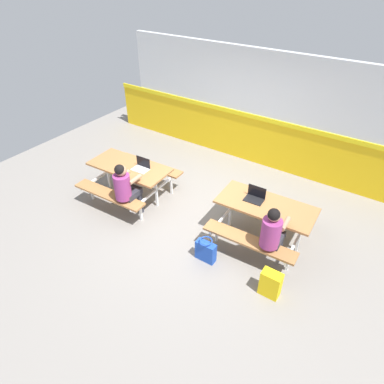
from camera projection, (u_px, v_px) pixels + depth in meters
The scene contains 10 objects.
ground_plane at pixel (192, 216), 6.56m from camera, with size 10.00×10.00×0.02m, color gray.
accent_backdrop at pixel (256, 112), 7.57m from camera, with size 8.00×0.14×2.60m.
picnic_table_left at pixel (130, 173), 6.73m from camera, with size 1.67×1.61×0.74m.
picnic_table_right at pixel (265, 212), 5.72m from camera, with size 1.67×1.61×0.74m.
student_nearer at pixel (126, 187), 6.11m from camera, with size 0.37×0.53×1.21m.
student_further at pixel (272, 232), 5.12m from camera, with size 0.37×0.53×1.21m.
laptop_silver at pixel (141, 167), 6.51m from camera, with size 0.33×0.23×0.22m.
laptop_dark at pixel (255, 197), 5.72m from camera, with size 0.33×0.23×0.22m.
backpack_dark at pixel (271, 284), 4.93m from camera, with size 0.30×0.22×0.44m.
tote_bag_bright at pixel (206, 251), 5.51m from camera, with size 0.34×0.21×0.43m.
Camera 1 is at (2.84, -4.19, 4.18)m, focal length 31.48 mm.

